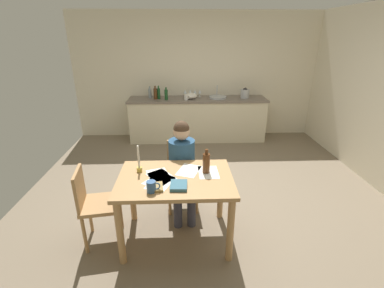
% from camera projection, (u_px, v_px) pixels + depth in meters
% --- Properties ---
extents(ground_plane, '(5.20, 5.20, 0.04)m').
position_uv_depth(ground_plane, '(206.00, 195.00, 3.90)').
color(ground_plane, '#7A6B56').
extents(wall_back, '(5.20, 0.12, 2.60)m').
position_uv_depth(wall_back, '(197.00, 76.00, 5.81)').
color(wall_back, silver).
rests_on(wall_back, ground).
extents(kitchen_counter, '(2.87, 0.64, 0.90)m').
position_uv_depth(kitchen_counter, '(197.00, 119.00, 5.80)').
color(kitchen_counter, beige).
rests_on(kitchen_counter, ground).
extents(dining_table, '(1.19, 0.82, 0.77)m').
position_uv_depth(dining_table, '(176.00, 188.00, 2.82)').
color(dining_table, tan).
rests_on(dining_table, ground).
extents(chair_at_table, '(0.43, 0.43, 0.88)m').
position_uv_depth(chair_at_table, '(182.00, 171.00, 3.48)').
color(chair_at_table, tan).
rests_on(chair_at_table, ground).
extents(person_seated, '(0.34, 0.60, 1.19)m').
position_uv_depth(person_seated, '(182.00, 163.00, 3.28)').
color(person_seated, navy).
rests_on(person_seated, ground).
extents(chair_side_empty, '(0.45, 0.45, 0.88)m').
position_uv_depth(chair_side_empty, '(95.00, 203.00, 2.83)').
color(chair_side_empty, tan).
rests_on(chair_side_empty, ground).
extents(coffee_mug, '(0.13, 0.09, 0.11)m').
position_uv_depth(coffee_mug, '(152.00, 187.00, 2.50)').
color(coffee_mug, '#33598C').
rests_on(coffee_mug, dining_table).
extents(candlestick, '(0.06, 0.06, 0.30)m').
position_uv_depth(candlestick, '(139.00, 164.00, 2.87)').
color(candlestick, gold).
rests_on(candlestick, dining_table).
extents(book_magazine, '(0.17, 0.20, 0.03)m').
position_uv_depth(book_magazine, '(179.00, 186.00, 2.59)').
color(book_magazine, '#37657A').
rests_on(book_magazine, dining_table).
extents(book_cookery, '(0.15, 0.19, 0.03)m').
position_uv_depth(book_cookery, '(156.00, 187.00, 2.57)').
color(book_cookery, olive).
rests_on(book_cookery, dining_table).
extents(paper_letter, '(0.29, 0.35, 0.00)m').
position_uv_depth(paper_letter, '(158.00, 175.00, 2.82)').
color(paper_letter, white).
rests_on(paper_letter, dining_table).
extents(paper_bill, '(0.21, 0.30, 0.00)m').
position_uv_depth(paper_bill, '(208.00, 172.00, 2.88)').
color(paper_bill, white).
rests_on(paper_bill, dining_table).
extents(paper_envelope, '(0.34, 0.36, 0.00)m').
position_uv_depth(paper_envelope, '(161.00, 176.00, 2.79)').
color(paper_envelope, white).
rests_on(paper_envelope, dining_table).
extents(paper_receipt, '(0.30, 0.35, 0.00)m').
position_uv_depth(paper_receipt, '(189.00, 170.00, 2.92)').
color(paper_receipt, white).
rests_on(paper_receipt, dining_table).
extents(paper_notice, '(0.31, 0.35, 0.00)m').
position_uv_depth(paper_notice, '(160.00, 183.00, 2.67)').
color(paper_notice, white).
rests_on(paper_notice, dining_table).
extents(paper_flyer, '(0.35, 0.36, 0.00)m').
position_uv_depth(paper_flyer, '(159.00, 180.00, 2.72)').
color(paper_flyer, white).
rests_on(paper_flyer, dining_table).
extents(wine_bottle_on_table, '(0.08, 0.08, 0.27)m').
position_uv_depth(wine_bottle_on_table, '(206.00, 163.00, 2.84)').
color(wine_bottle_on_table, '#593319').
rests_on(wine_bottle_on_table, dining_table).
extents(sink_unit, '(0.36, 0.36, 0.24)m').
position_uv_depth(sink_unit, '(218.00, 97.00, 5.64)').
color(sink_unit, '#B2B7BC').
rests_on(sink_unit, kitchen_counter).
extents(bottle_oil, '(0.07, 0.07, 0.24)m').
position_uv_depth(bottle_oil, '(150.00, 93.00, 5.62)').
color(bottle_oil, '#8C999E').
rests_on(bottle_oil, kitchen_counter).
extents(bottle_vinegar, '(0.07, 0.07, 0.27)m').
position_uv_depth(bottle_vinegar, '(155.00, 94.00, 5.52)').
color(bottle_vinegar, '#593319').
rests_on(bottle_vinegar, kitchen_counter).
extents(bottle_wine_red, '(0.06, 0.06, 0.27)m').
position_uv_depth(bottle_wine_red, '(159.00, 93.00, 5.55)').
color(bottle_wine_red, '#194C23').
rests_on(bottle_wine_red, kitchen_counter).
extents(bottle_sauce, '(0.07, 0.07, 0.25)m').
position_uv_depth(bottle_sauce, '(166.00, 94.00, 5.48)').
color(bottle_sauce, '#194C23').
rests_on(bottle_sauce, kitchen_counter).
extents(mixing_bowl, '(0.25, 0.25, 0.11)m').
position_uv_depth(mixing_bowl, '(191.00, 96.00, 5.58)').
color(mixing_bowl, white).
rests_on(mixing_bowl, kitchen_counter).
extents(stovetop_kettle, '(0.18, 0.18, 0.22)m').
position_uv_depth(stovetop_kettle, '(245.00, 93.00, 5.63)').
color(stovetop_kettle, '#B7BABF').
rests_on(stovetop_kettle, kitchen_counter).
extents(wine_glass_near_sink, '(0.07, 0.07, 0.15)m').
position_uv_depth(wine_glass_near_sink, '(200.00, 92.00, 5.73)').
color(wine_glass_near_sink, silver).
rests_on(wine_glass_near_sink, kitchen_counter).
extents(wine_glass_by_kettle, '(0.07, 0.07, 0.15)m').
position_uv_depth(wine_glass_by_kettle, '(195.00, 92.00, 5.73)').
color(wine_glass_by_kettle, silver).
rests_on(wine_glass_by_kettle, kitchen_counter).
extents(wine_glass_back_left, '(0.07, 0.07, 0.15)m').
position_uv_depth(wine_glass_back_left, '(190.00, 92.00, 5.72)').
color(wine_glass_back_left, silver).
rests_on(wine_glass_back_left, kitchen_counter).
extents(wine_glass_back_right, '(0.07, 0.07, 0.15)m').
position_uv_depth(wine_glass_back_right, '(185.00, 92.00, 5.72)').
color(wine_glass_back_right, silver).
rests_on(wine_glass_back_right, kitchen_counter).
extents(teacup_on_counter, '(0.11, 0.07, 0.10)m').
position_uv_depth(teacup_on_counter, '(186.00, 97.00, 5.46)').
color(teacup_on_counter, white).
rests_on(teacup_on_counter, kitchen_counter).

